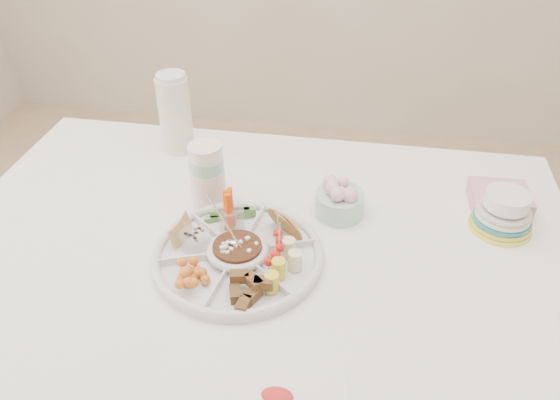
% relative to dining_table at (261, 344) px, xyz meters
% --- Properties ---
extents(dining_table, '(1.52, 1.02, 0.76)m').
position_rel_dining_table_xyz_m(dining_table, '(0.00, 0.00, 0.00)').
color(dining_table, white).
rests_on(dining_table, floor).
extents(party_tray, '(0.49, 0.49, 0.04)m').
position_rel_dining_table_xyz_m(party_tray, '(-0.03, -0.08, 0.40)').
color(party_tray, white).
rests_on(party_tray, dining_table).
extents(bean_dip, '(0.14, 0.14, 0.04)m').
position_rel_dining_table_xyz_m(bean_dip, '(-0.03, -0.08, 0.41)').
color(bean_dip, '#4A1D11').
rests_on(bean_dip, party_tray).
extents(tortillas, '(0.13, 0.13, 0.06)m').
position_rel_dining_table_xyz_m(tortillas, '(0.05, 0.02, 0.42)').
color(tortillas, '#BE774D').
rests_on(tortillas, party_tray).
extents(carrot_cucumber, '(0.16, 0.16, 0.11)m').
position_rel_dining_table_xyz_m(carrot_cucumber, '(-0.08, 0.04, 0.44)').
color(carrot_cucumber, '#FF4B04').
rests_on(carrot_cucumber, party_tray).
extents(pita_raisins, '(0.13, 0.13, 0.05)m').
position_rel_dining_table_xyz_m(pita_raisins, '(-0.16, -0.06, 0.42)').
color(pita_raisins, tan).
rests_on(pita_raisins, party_tray).
extents(cherries, '(0.13, 0.13, 0.04)m').
position_rel_dining_table_xyz_m(cherries, '(-0.11, -0.18, 0.42)').
color(cherries, orange).
rests_on(cherries, party_tray).
extents(granola_chunks, '(0.14, 0.14, 0.05)m').
position_rel_dining_table_xyz_m(granola_chunks, '(0.02, -0.20, 0.42)').
color(granola_chunks, '#442E1C').
rests_on(granola_chunks, party_tray).
extents(banana_tomato, '(0.13, 0.13, 0.08)m').
position_rel_dining_table_xyz_m(banana_tomato, '(0.10, -0.10, 0.44)').
color(banana_tomato, '#D7BA75').
rests_on(banana_tomato, party_tray).
extents(cup_stack, '(0.11, 0.11, 0.24)m').
position_rel_dining_table_xyz_m(cup_stack, '(-0.15, 0.12, 0.50)').
color(cup_stack, '#C0E3B6').
rests_on(cup_stack, dining_table).
extents(thermos, '(0.10, 0.10, 0.24)m').
position_rel_dining_table_xyz_m(thermos, '(-0.32, 0.38, 0.50)').
color(thermos, beige).
rests_on(thermos, dining_table).
extents(flower_bowl, '(0.14, 0.14, 0.09)m').
position_rel_dining_table_xyz_m(flower_bowl, '(0.18, 0.14, 0.42)').
color(flower_bowl, '#88BC9D').
rests_on(flower_bowl, dining_table).
extents(napkin_stack, '(0.15, 0.13, 0.05)m').
position_rel_dining_table_xyz_m(napkin_stack, '(0.58, 0.24, 0.40)').
color(napkin_stack, pink).
rests_on(napkin_stack, dining_table).
extents(plate_stack, '(0.15, 0.15, 0.10)m').
position_rel_dining_table_xyz_m(plate_stack, '(0.58, 0.15, 0.43)').
color(plate_stack, yellow).
rests_on(plate_stack, dining_table).
extents(placemat, '(0.32, 0.14, 0.01)m').
position_rel_dining_table_xyz_m(placemat, '(0.09, -0.41, 0.38)').
color(placemat, white).
rests_on(placemat, dining_table).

